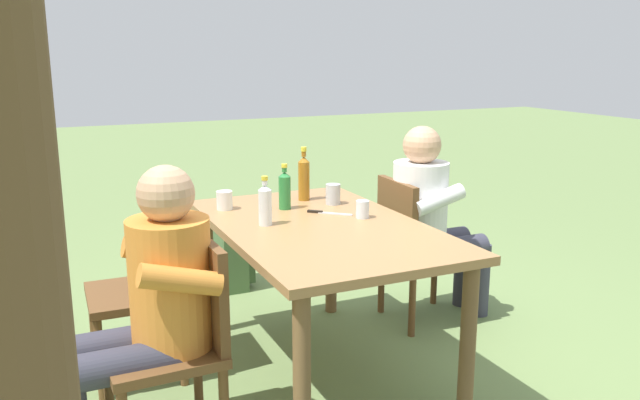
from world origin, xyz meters
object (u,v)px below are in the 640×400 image
object	(u,v)px
chair_far_right	(150,281)
bottle_amber	(304,177)
cup_steel	(333,194)
cup_glass	(363,209)
person_in_plaid_shirt	(151,300)
dining_table	(320,244)
backpack_by_near_side	(232,257)
chair_far_left	(181,335)
table_knife	(326,213)
cup_white	(225,200)
bottle_green	(285,190)
person_in_white_shirt	(431,214)
chair_near_right	(414,243)
bottle_clear	(265,204)

from	to	relation	value
chair_far_right	bottle_amber	world-z (taller)	bottle_amber
cup_steel	cup_glass	bearing A→B (deg)	-179.09
cup_glass	person_in_plaid_shirt	bearing A→B (deg)	108.02
dining_table	backpack_by_near_side	distance (m)	1.44
chair_far_left	table_knife	size ratio (longest dim) A/B	4.55
cup_glass	table_knife	bearing A→B (deg)	39.61
cup_white	cup_steel	world-z (taller)	cup_steel
bottle_green	cup_glass	size ratio (longest dim) A/B	2.72
person_in_white_shirt	person_in_plaid_shirt	world-z (taller)	same
person_in_white_shirt	cup_glass	xyz separation A→B (m)	(-0.32, 0.63, 0.16)
bottle_green	cup_white	bearing A→B (deg)	67.72
cup_steel	table_knife	xyz separation A→B (m)	(-0.18, 0.12, -0.05)
cup_white	table_knife	xyz separation A→B (m)	(-0.30, -0.45, -0.05)
table_knife	cup_steel	bearing A→B (deg)	-34.93
chair_near_right	dining_table	bearing A→B (deg)	114.36
chair_far_right	cup_glass	world-z (taller)	chair_far_right
bottle_green	dining_table	bearing A→B (deg)	-173.36
dining_table	cup_glass	distance (m)	0.28
chair_far_right	cup_steel	xyz separation A→B (m)	(0.01, -1.00, 0.34)
person_in_plaid_shirt	table_knife	bearing A→B (deg)	-62.34
bottle_amber	bottle_green	bearing A→B (deg)	130.88
bottle_clear	cup_white	world-z (taller)	bottle_clear
chair_far_right	bottle_amber	xyz separation A→B (m)	(0.17, -0.90, 0.42)
bottle_amber	cup_white	bearing A→B (deg)	93.80
cup_glass	backpack_by_near_side	distance (m)	1.50
table_knife	backpack_by_near_side	bearing A→B (deg)	7.93
bottle_clear	backpack_by_near_side	size ratio (longest dim) A/B	0.55
chair_far_left	table_knife	xyz separation A→B (m)	(0.52, -0.88, 0.29)
person_in_white_shirt	chair_far_left	bearing A→B (deg)	112.63
person_in_white_shirt	bottle_green	size ratio (longest dim) A/B	4.86
cup_steel	backpack_by_near_side	world-z (taller)	cup_steel
dining_table	cup_steel	xyz separation A→B (m)	(0.35, -0.24, 0.15)
person_in_plaid_shirt	person_in_white_shirt	bearing A→B (deg)	-68.59
chair_far_right	backpack_by_near_side	bearing A→B (deg)	-35.10
chair_far_left	cup_white	size ratio (longest dim) A/B	8.78
person_in_white_shirt	dining_table	bearing A→B (deg)	111.41
chair_far_left	chair_far_right	bearing A→B (deg)	-0.00
backpack_by_near_side	person_in_white_shirt	bearing A→B (deg)	-137.70
bottle_green	cup_steel	world-z (taller)	bottle_green
bottle_amber	cup_steel	distance (m)	0.20
dining_table	cup_steel	world-z (taller)	cup_steel
person_in_white_shirt	chair_near_right	bearing A→B (deg)	88.17
chair_near_right	cup_steel	world-z (taller)	cup_steel
chair_far_right	bottle_green	xyz separation A→B (m)	(0.02, -0.72, 0.39)
person_in_plaid_shirt	backpack_by_near_side	bearing A→B (deg)	-25.86
cup_steel	backpack_by_near_side	xyz separation A→B (m)	(1.01, 0.29, -0.62)
chair_far_right	cup_steel	bearing A→B (deg)	-89.36
chair_near_right	table_knife	xyz separation A→B (m)	(-0.17, 0.65, 0.29)
chair_near_right	person_in_plaid_shirt	distance (m)	1.79
chair_near_right	person_in_white_shirt	distance (m)	0.20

